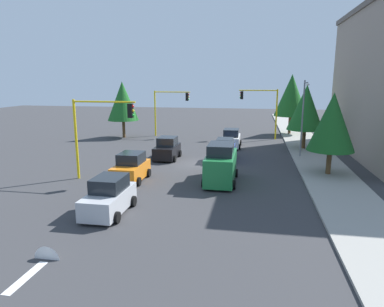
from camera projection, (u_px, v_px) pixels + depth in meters
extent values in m
plane|color=#353538|center=(194.00, 163.00, 29.57)|extent=(120.00, 120.00, 0.00)
cube|color=gray|center=(313.00, 155.00, 32.53)|extent=(80.00, 4.00, 0.15)
cube|color=silver|center=(99.00, 215.00, 18.25)|extent=(2.20, 0.36, 0.01)
cone|color=silver|center=(109.00, 206.00, 19.51)|extent=(0.01, 1.10, 1.10)
cube|color=silver|center=(26.00, 277.00, 12.48)|extent=(2.20, 0.36, 0.01)
cone|color=silver|center=(47.00, 259.00, 13.73)|extent=(0.01, 1.10, 1.10)
cylinder|color=yellow|center=(276.00, 115.00, 41.11)|extent=(0.18, 0.18, 5.96)
cylinder|color=yellow|center=(258.00, 90.00, 40.92)|extent=(0.12, 4.50, 0.12)
cube|color=black|center=(242.00, 95.00, 41.37)|extent=(0.36, 0.32, 0.96)
sphere|color=red|center=(240.00, 93.00, 41.34)|extent=(0.18, 0.18, 0.18)
sphere|color=yellow|center=(240.00, 95.00, 41.40)|extent=(0.18, 0.18, 0.18)
sphere|color=green|center=(240.00, 98.00, 41.46)|extent=(0.18, 0.18, 0.18)
cylinder|color=yellow|center=(155.00, 113.00, 43.76)|extent=(0.18, 0.18, 5.71)
cylinder|color=yellow|center=(172.00, 92.00, 42.80)|extent=(0.12, 4.50, 0.12)
cube|color=black|center=(187.00, 97.00, 42.59)|extent=(0.36, 0.32, 0.96)
sphere|color=red|center=(188.00, 94.00, 42.50)|extent=(0.18, 0.18, 0.18)
sphere|color=yellow|center=(188.00, 97.00, 42.56)|extent=(0.18, 0.18, 0.18)
sphere|color=green|center=(189.00, 99.00, 42.62)|extent=(0.18, 0.18, 0.18)
cylinder|color=yellow|center=(76.00, 140.00, 24.51)|extent=(0.18, 0.18, 5.70)
cylinder|color=yellow|center=(104.00, 102.00, 23.56)|extent=(0.12, 4.50, 0.12)
cube|color=black|center=(130.00, 111.00, 23.35)|extent=(0.36, 0.32, 0.96)
sphere|color=red|center=(133.00, 106.00, 23.25)|extent=(0.18, 0.18, 0.18)
sphere|color=yellow|center=(133.00, 111.00, 23.31)|extent=(0.18, 0.18, 0.18)
sphere|color=green|center=(133.00, 115.00, 23.38)|extent=(0.18, 0.18, 0.18)
cylinder|color=slate|center=(302.00, 120.00, 31.09)|extent=(0.14, 0.14, 7.00)
cylinder|color=slate|center=(306.00, 83.00, 29.53)|extent=(1.80, 0.10, 0.10)
ellipsoid|color=silver|center=(308.00, 84.00, 28.70)|extent=(0.56, 0.28, 0.20)
cylinder|color=brown|center=(290.00, 125.00, 44.96)|extent=(0.36, 0.36, 2.66)
cone|color=#1E6023|center=(291.00, 95.00, 44.17)|extent=(4.25, 4.25, 5.31)
cylinder|color=brown|center=(329.00, 162.00, 25.59)|extent=(0.36, 0.36, 2.12)
cone|color=#19511E|center=(332.00, 122.00, 24.97)|extent=(3.39, 3.39, 4.23)
cylinder|color=brown|center=(304.00, 139.00, 35.29)|extent=(0.36, 0.36, 2.26)
cone|color=#1E6023|center=(306.00, 107.00, 34.63)|extent=(3.61, 3.61, 4.52)
cylinder|color=brown|center=(124.00, 128.00, 42.79)|extent=(0.36, 0.36, 2.35)
cone|color=#1E6023|center=(123.00, 101.00, 42.10)|extent=(3.77, 3.77, 4.71)
cube|color=#1E7238|center=(221.00, 167.00, 23.96)|extent=(4.80, 1.90, 1.85)
cube|color=black|center=(221.00, 149.00, 23.45)|extent=(2.50, 1.67, 0.76)
cylinder|color=black|center=(209.00, 172.00, 25.73)|extent=(0.60, 0.20, 0.60)
cylinder|color=black|center=(236.00, 173.00, 25.38)|extent=(0.60, 0.20, 0.60)
cylinder|color=black|center=(203.00, 183.00, 22.87)|extent=(0.60, 0.20, 0.60)
cylinder|color=black|center=(234.00, 185.00, 22.51)|extent=(0.60, 0.20, 0.60)
cube|color=black|center=(167.00, 151.00, 31.18)|extent=(3.63, 1.78, 1.05)
cube|color=black|center=(167.00, 141.00, 31.17)|extent=(1.89, 1.57, 0.76)
cylinder|color=black|center=(175.00, 159.00, 30.01)|extent=(0.60, 0.20, 0.60)
cylinder|color=black|center=(153.00, 158.00, 30.34)|extent=(0.60, 0.20, 0.60)
cylinder|color=black|center=(180.00, 153.00, 32.18)|extent=(0.60, 0.20, 0.60)
cylinder|color=black|center=(160.00, 153.00, 32.51)|extent=(0.60, 0.20, 0.60)
cube|color=blue|center=(225.00, 152.00, 30.71)|extent=(3.78, 1.61, 1.05)
cube|color=black|center=(225.00, 143.00, 30.34)|extent=(1.97, 1.42, 0.76)
cylinder|color=black|center=(217.00, 154.00, 32.07)|extent=(0.60, 0.20, 0.60)
cylinder|color=black|center=(235.00, 154.00, 31.77)|extent=(0.60, 0.20, 0.60)
cylinder|color=black|center=(214.00, 159.00, 29.81)|extent=(0.60, 0.20, 0.60)
cylinder|color=black|center=(234.00, 160.00, 29.51)|extent=(0.60, 0.20, 0.60)
cube|color=#B2B5BA|center=(109.00, 201.00, 18.39)|extent=(3.89, 1.74, 1.05)
cube|color=black|center=(110.00, 183.00, 18.39)|extent=(2.02, 1.53, 0.76)
cylinder|color=black|center=(117.00, 217.00, 17.15)|extent=(0.60, 0.20, 0.60)
cylinder|color=black|center=(82.00, 215.00, 17.48)|extent=(0.60, 0.20, 0.60)
cylinder|color=black|center=(133.00, 201.00, 19.47)|extent=(0.60, 0.20, 0.60)
cylinder|color=black|center=(103.00, 199.00, 19.80)|extent=(0.60, 0.20, 0.60)
cube|color=white|center=(231.00, 141.00, 36.64)|extent=(3.97, 1.74, 1.05)
cube|color=black|center=(231.00, 133.00, 36.26)|extent=(2.06, 1.53, 0.76)
cylinder|color=black|center=(223.00, 142.00, 38.07)|extent=(0.60, 0.20, 0.60)
cylinder|color=black|center=(240.00, 143.00, 37.75)|extent=(0.60, 0.20, 0.60)
cylinder|color=black|center=(221.00, 146.00, 35.70)|extent=(0.60, 0.20, 0.60)
cylinder|color=black|center=(239.00, 147.00, 35.38)|extent=(0.60, 0.20, 0.60)
cube|color=orange|center=(131.00, 171.00, 24.42)|extent=(3.67, 1.80, 1.05)
cube|color=black|center=(131.00, 158.00, 24.41)|extent=(1.91, 1.58, 0.76)
cylinder|color=black|center=(139.00, 182.00, 23.23)|extent=(0.60, 0.20, 0.60)
cylinder|color=black|center=(112.00, 180.00, 23.57)|extent=(0.60, 0.20, 0.60)
cylinder|color=black|center=(149.00, 173.00, 25.43)|extent=(0.60, 0.20, 0.60)
cylinder|color=black|center=(124.00, 172.00, 25.76)|extent=(0.60, 0.20, 0.60)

